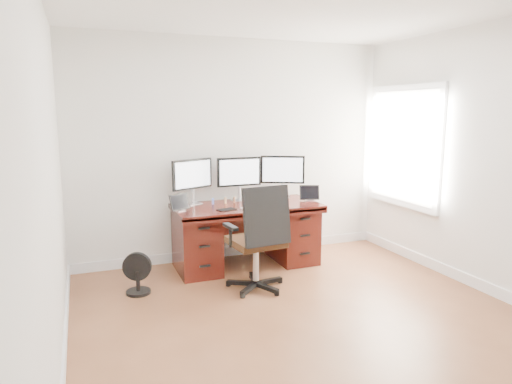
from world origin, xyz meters
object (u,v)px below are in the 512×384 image
object	(u,v)px
floor_fan	(138,274)
desk	(246,233)
office_chair	(258,256)
monitor_center	(239,173)
keyboard	(253,207)

from	to	relation	value
floor_fan	desk	bearing A→B (deg)	38.54
desk	office_chair	distance (m)	0.79
monitor_center	office_chair	bearing A→B (deg)	-98.36
desk	monitor_center	xyz separation A→B (m)	(0.00, 0.24, 0.68)
desk	office_chair	bearing A→B (deg)	-100.77
desk	keyboard	bearing A→B (deg)	-88.58
office_chair	floor_fan	world-z (taller)	office_chair
monitor_center	desk	bearing A→B (deg)	-90.07
monitor_center	keyboard	bearing A→B (deg)	-89.37
desk	floor_fan	world-z (taller)	desk
office_chair	monitor_center	distance (m)	1.25
floor_fan	keyboard	world-z (taller)	keyboard
desk	floor_fan	size ratio (longest dim) A/B	4.00
monitor_center	keyboard	size ratio (longest dim) A/B	1.93
desk	floor_fan	distance (m)	1.40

